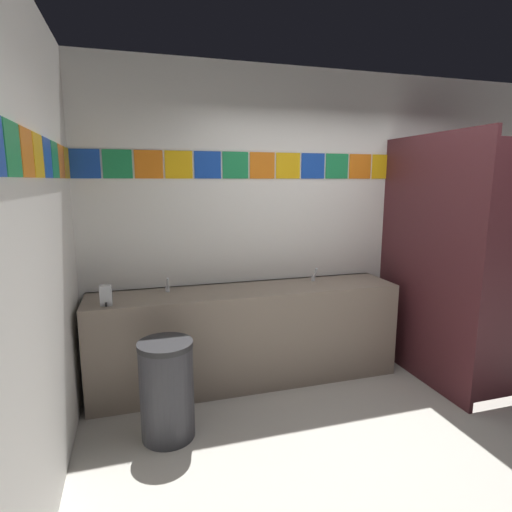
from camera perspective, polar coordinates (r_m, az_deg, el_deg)
The scene contains 10 objects.
ground_plane at distance 3.38m, azimuth 20.85°, elevation -23.26°, with size 10.08×10.08×0.00m, color #B2ADA3.
wall_back at distance 4.20m, azimuth 9.01°, elevation 4.84°, with size 4.58×0.09×2.86m.
wall_side at distance 2.29m, azimuth -29.65°, elevation -1.04°, with size 0.09×3.09×2.86m.
vanity_counter at distance 3.84m, azimuth -1.20°, elevation -10.76°, with size 2.76×0.56×0.88m.
faucet_left at distance 3.67m, azimuth -12.10°, elevation -4.11°, with size 0.04×0.10×0.14m.
faucet_right at distance 4.01m, azimuth 8.03°, elevation -2.75°, with size 0.04×0.10×0.14m.
soap_dispenser at distance 3.42m, azimuth -19.99°, elevation -5.12°, with size 0.09×0.09×0.16m.
stall_divider at distance 3.95m, azimuth 26.49°, elevation -1.17°, with size 0.92×1.33×2.23m.
toilet at distance 4.70m, azimuth 23.99°, elevation -9.49°, with size 0.39×0.49×0.74m.
trash_bin at distance 3.16m, azimuth -12.18°, elevation -17.58°, with size 0.39×0.39×0.72m.
Camera 1 is at (-1.80, -2.19, 1.84)m, focal length 29.00 mm.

